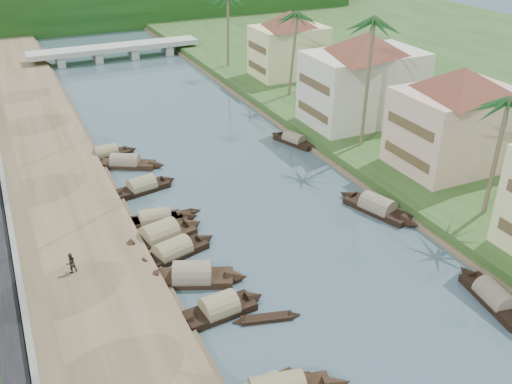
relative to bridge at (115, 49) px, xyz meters
name	(u,v)px	position (x,y,z in m)	size (l,w,h in m)	color
ground	(359,314)	(0.00, -72.00, -1.72)	(220.00, 220.00, 0.00)	#3B4F59
left_bank	(66,222)	(-16.00, -52.00, -1.32)	(10.00, 180.00, 0.80)	brown
right_bank	(402,149)	(19.00, -52.00, -1.12)	(16.00, 180.00, 1.20)	#26431B
retaining_wall	(10,223)	(-20.20, -52.00, -0.37)	(0.40, 180.00, 1.10)	slate
treeline	(83,8)	(0.00, 28.00, 2.28)	(120.00, 14.00, 8.00)	#0F340E
bridge	(115,49)	(0.00, 0.00, 0.00)	(28.00, 4.00, 2.40)	#A5A59A
building_mid	(457,117)	(19.99, -58.00, 4.41)	(14.11, 14.11, 9.70)	beige
building_far	(364,77)	(18.99, -44.00, 4.66)	(15.59, 15.59, 10.20)	beige
building_distant	(289,43)	(19.99, -24.00, 4.16)	(12.62, 12.62, 9.20)	beige
sampan_5	(219,309)	(-8.49, -68.09, -1.31)	(7.00, 2.31, 2.21)	black
sampan_6	(193,277)	(-8.89, -63.91, -1.30)	(8.19, 4.97, 2.40)	black
sampan_7	(173,252)	(-9.24, -60.28, -1.31)	(8.16, 3.73, 2.14)	black
sampan_8	(160,236)	(-9.46, -57.63, -1.30)	(8.37, 3.79, 2.48)	black
sampan_9	(157,219)	(-8.93, -54.87, -1.32)	(7.34, 2.95, 1.88)	black
sampan_10	(153,220)	(-9.23, -54.82, -1.32)	(6.87, 1.89, 1.92)	black
sampan_11	(142,187)	(-8.52, -48.58, -1.31)	(7.41, 2.97, 2.10)	black
sampan_12	(125,163)	(-8.65, -42.55, -1.31)	(8.02, 5.48, 2.02)	black
sampan_13	(106,154)	(-9.93, -39.44, -1.32)	(6.96, 2.03, 1.92)	black
sampan_14	(494,299)	(8.96, -74.98, -1.31)	(2.76, 8.26, 2.00)	black
sampan_15	(377,208)	(9.21, -61.20, -1.30)	(4.38, 8.73, 2.29)	black
sampan_16	(294,141)	(9.86, -44.57, -1.32)	(3.64, 7.11, 1.79)	black
canoe_1	(267,319)	(-5.87, -69.93, -1.62)	(4.78, 1.96, 0.77)	black
canoe_2	(172,217)	(-7.50, -54.47, -1.62)	(5.55, 0.94, 0.80)	black
palm_1	(507,103)	(16.00, -66.68, 9.04)	(3.20, 3.20, 11.34)	brown
palm_2	(373,23)	(15.00, -50.11, 12.10)	(3.20, 3.20, 14.54)	brown
palm_3	(292,16)	(16.00, -32.11, 9.67)	(3.20, 3.20, 11.99)	brown
tree_6	(383,65)	(24.00, -40.82, 4.72)	(4.64, 4.64, 7.25)	#4A392A
person_far	(71,263)	(-16.71, -60.18, -0.14)	(0.76, 0.59, 1.56)	#332D24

